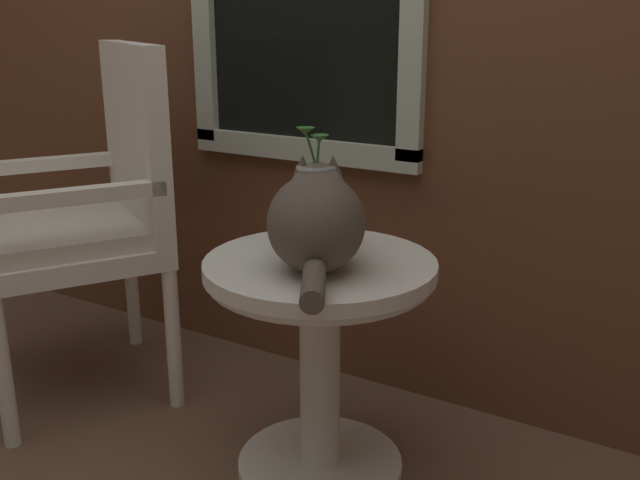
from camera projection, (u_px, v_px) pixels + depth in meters
name	position (u px, v px, depth m)	size (l,w,h in m)	color
wicker_side_table	(320.00, 328.00, 1.78)	(0.56, 0.56, 0.57)	silver
wicker_chair	(92.00, 208.00, 2.18)	(0.72, 0.71, 1.05)	silver
cat	(316.00, 219.00, 1.65)	(0.34, 0.49, 0.23)	brown
pewter_vase_with_ivy	(317.00, 208.00, 1.80)	(0.14, 0.14, 0.30)	#99999E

